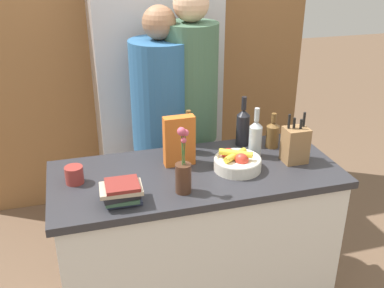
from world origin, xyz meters
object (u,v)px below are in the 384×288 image
at_px(bottle_oil, 273,134).
at_px(bottle_wine, 243,126).
at_px(book_stack, 121,192).
at_px(coffee_mug, 74,175).
at_px(person_at_sink, 162,128).
at_px(knife_block, 295,144).
at_px(cereal_box, 179,141).
at_px(fruit_bowl, 237,162).
at_px(flower_vase, 183,172).
at_px(bottle_vinegar, 255,138).
at_px(refrigerator, 155,96).
at_px(person_in_blue, 191,114).
at_px(bottle_water, 189,136).

bearing_deg(bottle_oil, bottle_wine, 152.69).
relative_size(book_stack, bottle_wine, 0.68).
bearing_deg(coffee_mug, person_at_sink, 42.94).
height_order(knife_block, cereal_box, knife_block).
height_order(fruit_bowl, flower_vase, flower_vase).
bearing_deg(bottle_vinegar, bottle_oil, 30.55).
height_order(coffee_mug, bottle_wine, bottle_wine).
xyz_separation_m(bottle_vinegar, bottle_wine, (-0.01, 0.17, 0.00)).
bearing_deg(coffee_mug, bottle_wine, 11.45).
height_order(bottle_oil, bottle_wine, bottle_wine).
xyz_separation_m(refrigerator, cereal_box, (-0.08, -1.04, 0.10)).
xyz_separation_m(cereal_box, person_at_sink, (0.01, 0.47, -0.11)).
bearing_deg(person_at_sink, bottle_oil, -22.98).
bearing_deg(person_in_blue, book_stack, -113.38).
height_order(fruit_bowl, knife_block, knife_block).
xyz_separation_m(fruit_bowl, knife_block, (0.33, 0.00, 0.06)).
height_order(flower_vase, bottle_wine, flower_vase).
bearing_deg(bottle_water, coffee_mug, -164.12).
distance_m(knife_block, bottle_water, 0.59).
height_order(bottle_oil, person_in_blue, person_in_blue).
distance_m(bottle_oil, bottle_vinegar, 0.17).
height_order(refrigerator, knife_block, refrigerator).
distance_m(knife_block, bottle_oil, 0.21).
bearing_deg(coffee_mug, flower_vase, -25.31).
height_order(refrigerator, flower_vase, refrigerator).
distance_m(cereal_box, book_stack, 0.47).
bearing_deg(bottle_oil, book_stack, -158.55).
height_order(fruit_bowl, bottle_water, bottle_water).
relative_size(bottle_vinegar, bottle_water, 1.13).
height_order(book_stack, bottle_oil, bottle_oil).
distance_m(fruit_bowl, knife_block, 0.34).
xyz_separation_m(bottle_oil, bottle_wine, (-0.15, 0.08, 0.03)).
bearing_deg(cereal_box, bottle_wine, 19.02).
relative_size(coffee_mug, bottle_oil, 0.61).
relative_size(bottle_vinegar, person_at_sink, 0.17).
bearing_deg(bottle_water, bottle_wine, 2.56).
height_order(bottle_wine, person_in_blue, person_in_blue).
bearing_deg(bottle_vinegar, person_at_sink, 130.49).
bearing_deg(refrigerator, book_stack, -107.85).
bearing_deg(person_at_sink, refrigerator, 95.62).
xyz_separation_m(book_stack, person_in_blue, (0.55, 0.76, 0.05)).
distance_m(knife_block, coffee_mug, 1.17).
xyz_separation_m(bottle_vinegar, bottle_water, (-0.34, 0.15, -0.01)).
xyz_separation_m(bottle_wine, bottle_water, (-0.33, -0.01, -0.02)).
distance_m(fruit_bowl, person_at_sink, 0.67).
bearing_deg(person_at_sink, coffee_mug, -124.43).
height_order(bottle_vinegar, bottle_wine, bottle_wine).
xyz_separation_m(flower_vase, bottle_oil, (0.63, 0.35, -0.03)).
relative_size(flower_vase, book_stack, 1.69).
distance_m(refrigerator, bottle_oil, 1.09).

